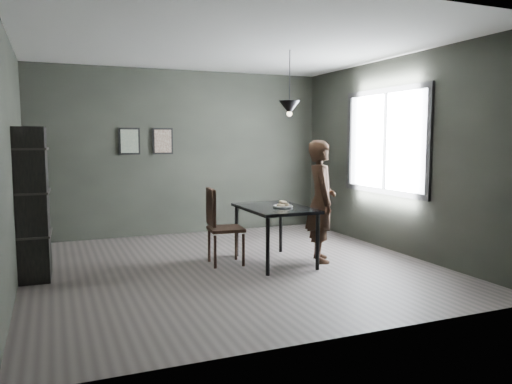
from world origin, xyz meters
name	(u,v)px	position (x,y,z in m)	size (l,w,h in m)	color
ground	(232,267)	(0.00, 0.00, 0.00)	(5.00, 5.00, 0.00)	#36302E
back_wall	(183,153)	(0.00, 2.50, 1.40)	(5.00, 0.10, 2.80)	black
ceiling	(231,44)	(0.00, 0.00, 2.80)	(5.00, 5.00, 0.02)	silver
window_assembly	(385,141)	(2.47, 0.20, 1.60)	(0.04, 1.96, 1.56)	white
cafe_table	(275,213)	(0.60, 0.00, 0.67)	(0.80, 1.20, 0.75)	black
white_plate	(283,207)	(0.67, -0.10, 0.76)	(0.23, 0.23, 0.01)	silver
donut_pile	(283,204)	(0.67, -0.10, 0.79)	(0.19, 0.16, 0.08)	beige
woman	(321,201)	(1.21, -0.15, 0.81)	(0.59, 0.39, 1.62)	black
wood_chair	(219,221)	(-0.11, 0.19, 0.57)	(0.47, 0.47, 1.00)	black
shelf_unit	(33,204)	(-2.32, 0.38, 0.89)	(0.34, 0.59, 1.77)	black
pendant_lamp	(289,108)	(0.85, 0.10, 2.05)	(0.28, 0.28, 0.86)	black
framed_print_left	(129,141)	(-0.90, 2.47, 1.60)	(0.34, 0.04, 0.44)	black
framed_print_right	(163,141)	(-0.35, 2.47, 1.60)	(0.34, 0.04, 0.44)	black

